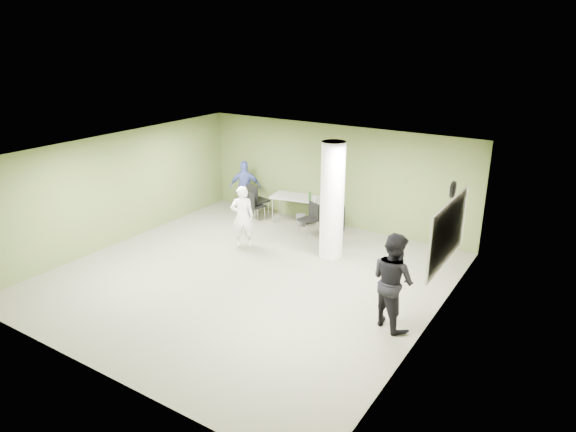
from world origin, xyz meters
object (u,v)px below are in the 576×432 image
Objects in this scene: folding_table at (301,199)px; woman_white at (242,217)px; man_blue at (245,187)px; chair_back_left at (254,204)px; man_black at (393,281)px.

folding_table is 1.09× the size of woman_white.
man_blue reaches higher than woman_white.
chair_back_left is 1.92m from woman_white.
folding_table is at bearing -139.47° from woman_white.
man_black reaches higher than chair_back_left.
woman_white is at bearing 9.60° from man_black.
chair_back_left is at bearing -2.45° from man_black.
man_black is (5.43, -3.19, 0.41)m from chair_back_left.
man_blue is at bearing -17.07° from chair_back_left.
man_black is at bearing 121.43° from woman_white.
man_blue is at bearing -94.80° from woman_white.
man_black reaches higher than woman_white.
chair_back_left is (-1.25, -0.54, -0.22)m from folding_table.
folding_table is at bearing -13.72° from man_black.
man_black is (4.18, -3.72, 0.19)m from folding_table.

